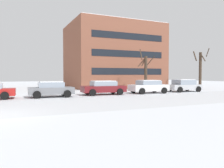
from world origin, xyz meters
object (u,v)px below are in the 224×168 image
at_px(parked_car_gray, 51,89).
at_px(parked_car_white, 149,86).
at_px(parked_car_silver, 184,85).
at_px(parked_car_maroon, 103,88).

distance_m(parked_car_gray, parked_car_white, 10.06).
height_order(parked_car_white, parked_car_silver, parked_car_silver).
bearing_deg(parked_car_silver, parked_car_white, -177.14).
xyz_separation_m(parked_car_maroon, parked_car_silver, (10.06, -0.05, 0.02)).
height_order(parked_car_gray, parked_car_maroon, parked_car_maroon).
xyz_separation_m(parked_car_gray, parked_car_white, (10.06, -0.09, 0.02)).
bearing_deg(parked_car_maroon, parked_car_white, -3.40).
height_order(parked_car_gray, parked_car_white, parked_car_white).
relative_size(parked_car_gray, parked_car_silver, 0.96).
distance_m(parked_car_maroon, parked_car_silver, 10.06).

